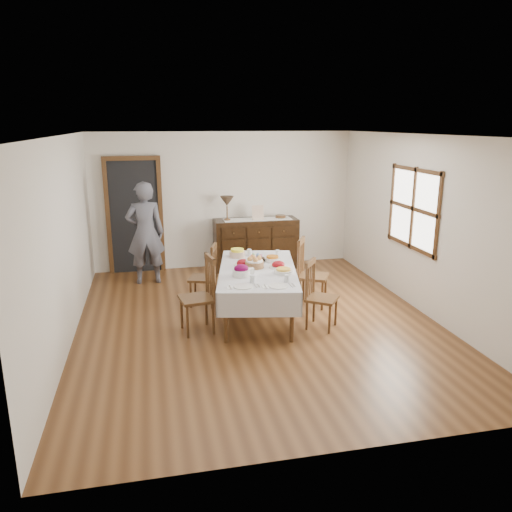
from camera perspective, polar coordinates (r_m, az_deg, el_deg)
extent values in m
plane|color=brown|center=(7.19, 0.17, -7.53)|extent=(6.00, 6.00, 0.00)
cube|color=white|center=(6.65, 0.19, 13.65)|extent=(5.00, 6.00, 0.02)
cube|color=white|center=(9.71, -3.65, 6.35)|extent=(5.00, 0.02, 2.60)
cube|color=white|center=(4.04, 9.39, -6.35)|extent=(5.00, 0.02, 2.60)
cube|color=white|center=(6.74, -21.08, 1.49)|extent=(0.02, 6.00, 2.60)
cube|color=white|center=(7.72, 18.64, 3.34)|extent=(0.02, 6.00, 2.60)
cube|color=white|center=(7.94, 17.59, 5.19)|extent=(0.02, 1.30, 1.10)
cube|color=#4F3219|center=(7.93, 17.51, 5.19)|extent=(0.03, 1.46, 1.26)
cube|color=black|center=(9.61, -13.69, 4.35)|extent=(0.90, 0.06, 2.10)
cube|color=#4F3219|center=(9.59, -13.69, 4.32)|extent=(1.04, 0.08, 2.18)
cube|color=silver|center=(7.17, 0.19, -1.61)|extent=(1.43, 2.24, 0.04)
cylinder|color=#4F3219|center=(6.45, -3.47, -7.10)|extent=(0.06, 0.06, 0.67)
cylinder|color=#4F3219|center=(6.47, 4.13, -7.05)|extent=(0.06, 0.06, 0.67)
cylinder|color=#4F3219|center=(8.14, -2.93, -2.34)|extent=(0.06, 0.06, 0.67)
cylinder|color=#4F3219|center=(8.15, 3.06, -2.31)|extent=(0.06, 0.06, 0.67)
cube|color=silver|center=(7.22, -4.02, -2.71)|extent=(0.44, 2.08, 0.32)
cube|color=silver|center=(7.24, 4.38, -2.67)|extent=(0.44, 2.08, 0.32)
cube|color=silver|center=(6.22, 0.37, -5.63)|extent=(1.06, 0.23, 0.32)
cube|color=silver|center=(8.21, 0.05, -0.47)|extent=(1.06, 0.23, 0.32)
cube|color=#4F3219|center=(6.77, -6.79, -4.88)|extent=(0.50, 0.50, 0.04)
cylinder|color=#4F3219|center=(6.98, -8.50, -6.46)|extent=(0.04, 0.04, 0.45)
cylinder|color=#4F3219|center=(6.66, -7.82, -7.51)|extent=(0.04, 0.04, 0.45)
cylinder|color=#4F3219|center=(7.06, -5.70, -6.12)|extent=(0.04, 0.04, 0.45)
cylinder|color=#4F3219|center=(6.74, -4.89, -7.14)|extent=(0.04, 0.04, 0.45)
cylinder|color=#4F3219|center=(6.90, -5.67, -1.93)|extent=(0.04, 0.04, 0.58)
cylinder|color=#4F3219|center=(6.55, -4.79, -2.82)|extent=(0.04, 0.04, 0.58)
cube|color=#4F3219|center=(6.66, -5.29, -0.32)|extent=(0.10, 0.42, 0.08)
cylinder|color=#4F3219|center=(6.82, -5.45, -2.31)|extent=(0.02, 0.02, 0.48)
cylinder|color=#4F3219|center=(6.73, -5.24, -2.53)|extent=(0.02, 0.02, 0.48)
cylinder|color=#4F3219|center=(6.65, -5.01, -2.76)|extent=(0.02, 0.02, 0.48)
cube|color=#4F3219|center=(7.76, -6.10, -2.53)|extent=(0.50, 0.50, 0.04)
cylinder|color=#4F3219|center=(8.01, -6.97, -3.68)|extent=(0.03, 0.03, 0.41)
cylinder|color=#4F3219|center=(7.71, -7.47, -4.45)|extent=(0.03, 0.03, 0.41)
cylinder|color=#4F3219|center=(7.95, -4.68, -3.76)|extent=(0.03, 0.03, 0.41)
cylinder|color=#4F3219|center=(7.65, -5.08, -4.54)|extent=(0.03, 0.03, 0.41)
cylinder|color=#4F3219|center=(7.82, -4.60, -0.33)|extent=(0.04, 0.04, 0.53)
cylinder|color=#4F3219|center=(7.49, -5.04, -1.02)|extent=(0.04, 0.04, 0.53)
cube|color=#4F3219|center=(7.59, -4.86, 1.00)|extent=(0.15, 0.38, 0.08)
cylinder|color=#4F3219|center=(7.74, -4.71, -0.63)|extent=(0.02, 0.02, 0.44)
cylinder|color=#4F3219|center=(7.66, -4.81, -0.80)|extent=(0.02, 0.02, 0.44)
cylinder|color=#4F3219|center=(7.58, -4.92, -0.98)|extent=(0.02, 0.02, 0.44)
cube|color=#4F3219|center=(6.92, 7.56, -4.85)|extent=(0.55, 0.55, 0.04)
cylinder|color=#4F3219|center=(6.81, 8.41, -7.20)|extent=(0.03, 0.03, 0.40)
cylinder|color=#4F3219|center=(7.10, 9.11, -6.29)|extent=(0.03, 0.03, 0.40)
cylinder|color=#4F3219|center=(6.90, 5.83, -6.83)|extent=(0.03, 0.03, 0.40)
cylinder|color=#4F3219|center=(7.18, 6.63, -5.95)|extent=(0.03, 0.03, 0.40)
cylinder|color=#4F3219|center=(6.73, 5.76, -3.00)|extent=(0.04, 0.04, 0.53)
cylinder|color=#4F3219|center=(7.04, 6.63, -2.21)|extent=(0.04, 0.04, 0.53)
cube|color=#4F3219|center=(6.82, 6.26, -0.79)|extent=(0.25, 0.33, 0.08)
cylinder|color=#4F3219|center=(6.81, 5.98, -2.94)|extent=(0.02, 0.02, 0.43)
cylinder|color=#4F3219|center=(6.89, 6.20, -2.74)|extent=(0.02, 0.02, 0.43)
cylinder|color=#4F3219|center=(6.97, 6.41, -2.55)|extent=(0.02, 0.02, 0.43)
cube|color=#4F3219|center=(7.73, 6.54, -2.32)|extent=(0.59, 0.59, 0.04)
cylinder|color=#4F3219|center=(7.62, 7.59, -4.55)|extent=(0.04, 0.04, 0.45)
cylinder|color=#4F3219|center=(7.95, 7.96, -3.73)|extent=(0.04, 0.04, 0.45)
cylinder|color=#4F3219|center=(7.67, 4.96, -4.34)|extent=(0.04, 0.04, 0.45)
cylinder|color=#4F3219|center=(8.00, 5.44, -3.52)|extent=(0.04, 0.04, 0.45)
cylinder|color=#4F3219|center=(7.50, 4.88, -0.49)|extent=(0.04, 0.04, 0.58)
cylinder|color=#4F3219|center=(7.86, 5.40, 0.22)|extent=(0.04, 0.04, 0.58)
cube|color=#4F3219|center=(7.62, 5.19, 1.69)|extent=(0.23, 0.39, 0.08)
cylinder|color=#4F3219|center=(7.60, 5.01, -0.46)|extent=(0.02, 0.02, 0.48)
cylinder|color=#4F3219|center=(7.69, 5.15, -0.28)|extent=(0.02, 0.02, 0.48)
cylinder|color=#4F3219|center=(7.78, 5.27, -0.10)|extent=(0.02, 0.02, 0.48)
cube|color=black|center=(9.69, -0.03, 1.43)|extent=(1.61, 0.54, 0.96)
cube|color=black|center=(9.27, -2.59, 2.63)|extent=(0.45, 0.02, 0.19)
sphere|color=brown|center=(9.25, -2.57, 2.60)|extent=(0.03, 0.03, 0.03)
cube|color=black|center=(9.36, 0.32, 2.76)|extent=(0.45, 0.02, 0.19)
sphere|color=brown|center=(9.34, 0.35, 2.74)|extent=(0.03, 0.03, 0.03)
cube|color=black|center=(9.48, 3.17, 2.89)|extent=(0.45, 0.02, 0.19)
sphere|color=brown|center=(9.46, 3.21, 2.86)|extent=(0.03, 0.03, 0.03)
imported|color=#535460|center=(8.87, -12.55, 2.96)|extent=(0.61, 0.40, 1.92)
cylinder|color=brown|center=(7.20, -0.18, -0.98)|extent=(0.27, 0.27, 0.09)
cylinder|color=white|center=(7.19, -0.18, -0.55)|extent=(0.24, 0.24, 0.02)
sphere|color=#C48241|center=(7.19, 0.35, -0.29)|extent=(0.08, 0.08, 0.08)
sphere|color=#C48241|center=(7.24, -0.29, -0.18)|extent=(0.08, 0.08, 0.08)
sphere|color=#C48241|center=(7.16, -0.71, -0.35)|extent=(0.08, 0.08, 0.08)
sphere|color=#C48241|center=(7.11, -0.07, -0.46)|extent=(0.08, 0.08, 0.08)
cylinder|color=black|center=(7.54, 0.04, -0.40)|extent=(0.25, 0.25, 0.05)
ellipsoid|color=pink|center=(7.54, 0.56, 0.01)|extent=(0.05, 0.05, 0.06)
ellipsoid|color=#719BD9|center=(7.59, 0.20, 0.11)|extent=(0.05, 0.05, 0.06)
ellipsoid|color=#73C367|center=(7.57, -0.31, 0.08)|extent=(0.05, 0.05, 0.06)
ellipsoid|color=#FD8149|center=(7.51, -0.47, -0.05)|extent=(0.05, 0.05, 0.06)
ellipsoid|color=#CB93F0|center=(7.46, -0.12, -0.15)|extent=(0.05, 0.05, 0.06)
ellipsoid|color=#EDDE65|center=(7.48, 0.40, -0.12)|extent=(0.05, 0.05, 0.06)
cylinder|color=white|center=(7.33, -1.49, -1.02)|extent=(0.27, 0.27, 0.02)
ellipsoid|color=maroon|center=(7.32, -1.49, -0.79)|extent=(0.19, 0.16, 0.11)
cylinder|color=white|center=(7.24, 2.56, -1.23)|extent=(0.27, 0.27, 0.02)
ellipsoid|color=maroon|center=(7.23, 2.56, -1.00)|extent=(0.19, 0.16, 0.11)
cylinder|color=white|center=(6.82, -1.69, -1.94)|extent=(0.24, 0.24, 0.09)
ellipsoid|color=#5B0235|center=(6.80, -1.69, -1.42)|extent=(0.20, 0.17, 0.11)
cylinder|color=white|center=(7.53, 1.89, -0.41)|extent=(0.23, 0.23, 0.06)
cylinder|color=orange|center=(7.52, 1.89, -0.09)|extent=(0.18, 0.18, 0.03)
cylinder|color=#CFA98E|center=(7.78, -2.15, 0.22)|extent=(0.25, 0.25, 0.09)
cylinder|color=#FEF42F|center=(7.77, -2.15, 0.69)|extent=(0.20, 0.20, 0.04)
cylinder|color=white|center=(6.93, 3.15, -1.82)|extent=(0.25, 0.25, 0.05)
cylinder|color=gold|center=(6.92, 3.15, -1.52)|extent=(0.20, 0.20, 0.02)
cube|color=white|center=(6.94, -0.83, -1.71)|extent=(0.15, 0.12, 0.07)
cylinder|color=white|center=(6.38, -1.47, -3.50)|extent=(0.25, 0.25, 0.01)
cube|color=white|center=(6.35, -2.98, -3.63)|extent=(0.10, 0.13, 0.01)
cube|color=silver|center=(6.35, -2.98, -3.58)|extent=(0.05, 0.16, 0.01)
cube|color=silver|center=(6.41, -0.06, -3.44)|extent=(0.05, 0.18, 0.01)
cube|color=silver|center=(6.42, 0.29, -3.41)|extent=(0.05, 0.14, 0.01)
cylinder|color=silver|center=(6.53, -0.42, -2.64)|extent=(0.07, 0.07, 0.10)
cylinder|color=white|center=(6.40, 2.58, -3.44)|extent=(0.25, 0.25, 0.01)
cube|color=white|center=(6.36, 1.10, -3.57)|extent=(0.10, 0.13, 0.01)
cube|color=silver|center=(6.36, 1.10, -3.52)|extent=(0.05, 0.16, 0.01)
cube|color=silver|center=(6.44, 3.96, -3.37)|extent=(0.05, 0.18, 0.01)
cube|color=silver|center=(6.45, 4.30, -3.34)|extent=(0.05, 0.14, 0.01)
cylinder|color=silver|center=(6.56, 3.52, -2.58)|extent=(0.07, 0.07, 0.10)
cylinder|color=silver|center=(7.85, -0.78, 0.42)|extent=(0.07, 0.07, 0.10)
cylinder|color=silver|center=(7.85, 2.49, 0.35)|extent=(0.06, 0.06, 0.09)
cube|color=white|center=(9.57, 0.15, 4.24)|extent=(1.30, 0.35, 0.01)
cylinder|color=brown|center=(9.47, -3.31, 4.16)|extent=(0.12, 0.12, 0.03)
cylinder|color=brown|center=(9.44, -3.32, 4.99)|extent=(0.02, 0.02, 0.25)
cone|color=#433324|center=(9.41, -3.34, 6.28)|extent=(0.26, 0.26, 0.18)
cube|color=#CAAD94|center=(9.49, 0.22, 4.97)|extent=(0.22, 0.08, 0.28)
cylinder|color=#4F3219|center=(9.70, 2.83, 4.51)|extent=(0.20, 0.20, 0.06)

